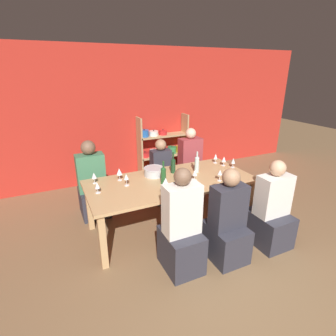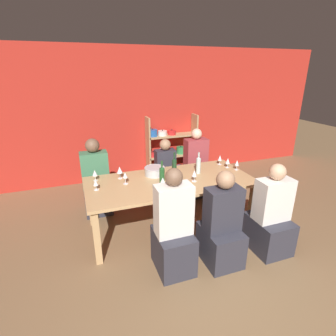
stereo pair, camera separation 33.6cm
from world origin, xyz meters
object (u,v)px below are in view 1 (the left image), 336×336
wine_glass_empty_c (195,173)px  wine_glass_red_a (163,186)px  wine_glass_white_a (126,177)px  wine_glass_red_c (119,172)px  wine_glass_red_d (233,161)px  wine_bottle_amber (173,165)px  wine_glass_empty_d (220,173)px  wine_glass_white_b (224,159)px  wine_bottle_green (163,175)px  person_far_c (93,188)px  person_far_b (190,170)px  shelf_unit (163,153)px  person_near_c (181,234)px  person_near_b (270,215)px  dining_table (171,185)px  wine_glass_red_e (166,181)px  wine_glass_empty_a (97,186)px  mixing_bowl (154,171)px  person_far_a (161,178)px  wine_glass_empty_b (94,176)px  wine_glass_red_b (216,157)px  wine_bottle_dark (197,164)px

wine_glass_empty_c → wine_glass_red_a: bearing=-160.5°
wine_glass_white_a → wine_glass_red_a: bearing=-51.9°
wine_glass_red_c → wine_glass_red_d: wine_glass_red_c is taller
wine_bottle_amber → wine_glass_empty_d: wine_bottle_amber is taller
wine_bottle_amber → wine_glass_white_b: wine_bottle_amber is taller
wine_bottle_green → person_far_c: (-0.83, 0.94, -0.44)m
wine_glass_red_d → wine_glass_empty_c: size_ratio=0.94×
wine_bottle_amber → person_far_b: person_far_b is taller
shelf_unit → wine_glass_empty_c: size_ratio=8.10×
wine_glass_empty_c → person_near_c: (-0.58, -0.69, -0.41)m
wine_bottle_amber → person_near_b: bearing=-52.8°
wine_glass_red_d → wine_glass_red_c: bearing=171.5°
dining_table → person_far_b: (0.84, 0.91, -0.23)m
wine_glass_red_e → person_near_b: size_ratio=0.14×
wine_glass_red_a → wine_glass_empty_a: (-0.75, 0.38, -0.01)m
dining_table → wine_glass_empty_c: size_ratio=14.39×
mixing_bowl → person_far_a: person_far_a is taller
wine_glass_empty_b → wine_glass_white_b: 2.06m
wine_glass_white_b → wine_glass_white_a: bearing=-176.9°
wine_bottle_amber → wine_glass_empty_a: size_ratio=2.26×
wine_glass_empty_d → person_far_c: (-1.59, 1.19, -0.43)m
wine_bottle_green → wine_glass_empty_a: 0.89m
wine_glass_red_d → person_far_c: person_far_c is taller
wine_glass_white_a → wine_glass_white_b: size_ratio=1.12×
dining_table → wine_bottle_green: wine_bottle_green is taller
shelf_unit → wine_bottle_amber: (-0.60, -1.74, 0.38)m
wine_glass_white_a → wine_glass_red_b: bearing=9.0°
wine_glass_red_a → wine_glass_empty_a: 0.84m
wine_bottle_green → wine_glass_white_a: bearing=162.8°
mixing_bowl → wine_bottle_green: 0.34m
wine_glass_red_a → wine_glass_empty_d: 0.90m
wine_bottle_green → wine_glass_empty_a: wine_bottle_green is taller
wine_glass_red_c → person_near_b: 2.15m
dining_table → wine_glass_red_b: bearing=19.0°
wine_glass_white_a → person_near_c: (0.36, -0.93, -0.42)m
mixing_bowl → wine_glass_red_a: size_ratio=2.00×
mixing_bowl → person_far_c: size_ratio=0.25×
wine_glass_red_d → wine_glass_white_b: bearing=120.4°
dining_table → wine_glass_red_e: wine_glass_red_e is taller
wine_glass_red_a → person_near_c: person_near_c is taller
wine_bottle_dark → wine_glass_empty_d: wine_bottle_dark is taller
shelf_unit → person_far_a: bearing=-115.4°
wine_glass_red_d → person_near_b: (-0.09, -0.96, -0.44)m
person_far_c → person_near_c: bearing=112.2°
dining_table → mixing_bowl: bearing=119.5°
wine_glass_red_e → person_far_b: size_ratio=0.13×
person_far_a → wine_glass_white_a: bearing=42.8°
shelf_unit → wine_glass_red_a: size_ratio=8.65×
wine_glass_empty_d → person_near_b: person_near_b is taller
person_near_b → person_far_b: person_far_b is taller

